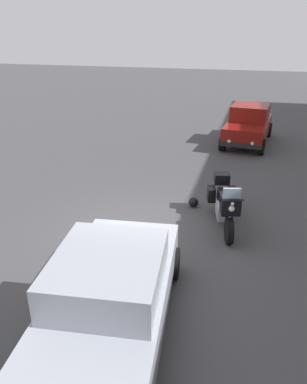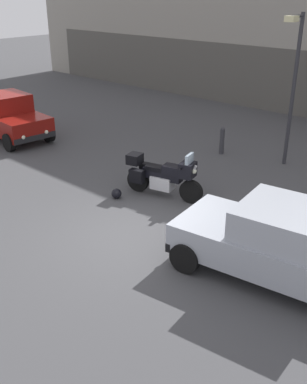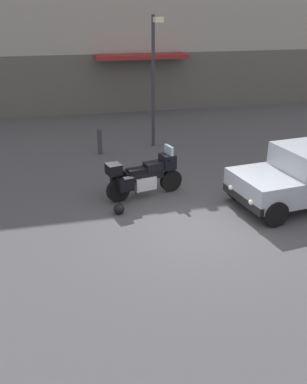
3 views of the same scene
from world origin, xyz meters
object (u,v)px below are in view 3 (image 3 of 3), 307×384
object	(u,v)px
motorcycle	(144,175)
bollard_curbside	(100,141)
helmet	(119,209)
streetlamp_curbside	(154,70)

from	to	relation	value
motorcycle	bollard_curbside	world-z (taller)	motorcycle
helmet	bollard_curbside	distance (m)	4.94
motorcycle	helmet	distance (m)	1.35
streetlamp_curbside	helmet	bearing A→B (deg)	-112.72
bollard_curbside	helmet	bearing A→B (deg)	-91.66
bollard_curbside	streetlamp_curbside	bearing A→B (deg)	10.61
motorcycle	bollard_curbside	bearing A→B (deg)	87.08
motorcycle	streetlamp_curbside	distance (m)	5.10
helmet	streetlamp_curbside	xyz separation A→B (m)	(2.23, 5.32, 2.68)
motorcycle	helmet	size ratio (longest dim) A/B	7.98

